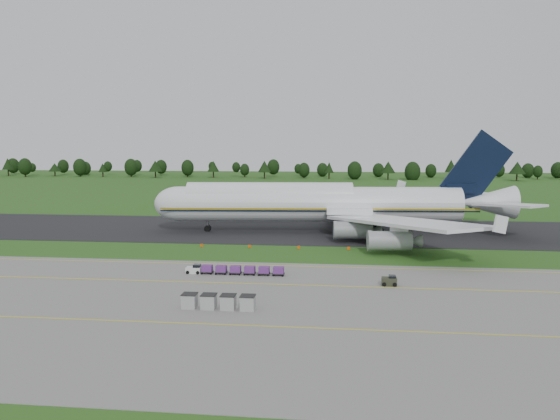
# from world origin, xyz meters

# --- Properties ---
(ground) EXTENTS (600.00, 600.00, 0.00)m
(ground) POSITION_xyz_m (0.00, 0.00, 0.00)
(ground) COLOR #244D17
(ground) RESTS_ON ground
(apron) EXTENTS (300.00, 52.00, 0.06)m
(apron) POSITION_xyz_m (0.00, -34.00, 0.03)
(apron) COLOR slate
(apron) RESTS_ON ground
(taxiway) EXTENTS (300.00, 40.00, 0.08)m
(taxiway) POSITION_xyz_m (0.00, 28.00, 0.04)
(taxiway) COLOR black
(taxiway) RESTS_ON ground
(apron_markings) EXTENTS (300.00, 30.20, 0.01)m
(apron_markings) POSITION_xyz_m (0.00, -26.98, 0.06)
(apron_markings) COLOR yellow
(apron_markings) RESTS_ON apron
(tree_line) EXTENTS (526.97, 21.70, 11.78)m
(tree_line) POSITION_xyz_m (4.21, 219.09, 6.02)
(tree_line) COLOR black
(tree_line) RESTS_ON ground
(aircraft) EXTENTS (82.58, 80.17, 23.16)m
(aircraft) POSITION_xyz_m (12.49, 25.91, 6.61)
(aircraft) COLOR white
(aircraft) RESTS_ON ground
(baggage_train) EXTENTS (15.28, 1.39, 1.33)m
(baggage_train) POSITION_xyz_m (-0.17, -16.76, 0.79)
(baggage_train) COLOR silver
(baggage_train) RESTS_ON apron
(utility_cart) EXTENTS (2.10, 1.47, 1.15)m
(utility_cart) POSITION_xyz_m (23.01, -20.88, 0.62)
(utility_cart) COLOR #2B2F21
(utility_cart) RESTS_ON apron
(uld_row) EXTENTS (9.01, 1.81, 1.78)m
(uld_row) POSITION_xyz_m (1.44, -34.36, 0.96)
(uld_row) COLOR #989898
(uld_row) RESTS_ON apron
(edge_markers) EXTENTS (28.99, 0.30, 0.60)m
(edge_markers) POSITION_xyz_m (3.42, 5.01, 0.27)
(edge_markers) COLOR #E94E07
(edge_markers) RESTS_ON ground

